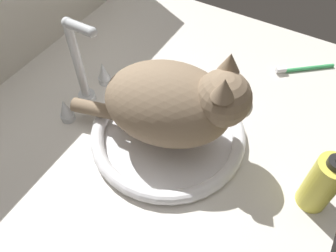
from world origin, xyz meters
TOP-DOWN VIEW (x-y plane):
  - countertop at (0.00, 0.00)cm, footprint 103.88×82.89cm
  - sink_basin at (-0.69, -3.79)cm, footprint 34.14×34.14cm
  - faucet at (-0.69, 18.47)cm, footprint 17.40×9.20cm
  - cat at (-0.19, -5.67)cm, footprint 23.97×37.71cm
  - soap_pump_bottle at (0.26, -35.53)cm, footprint 5.73×5.73cm
  - toothbrush at (36.36, -23.58)cm, footprint 11.01×13.10cm

SIDE VIEW (x-z plane):
  - countertop at x=0.00cm, z-range 0.00..3.00cm
  - toothbrush at x=36.36cm, z-range 2.78..4.48cm
  - sink_basin at x=-0.69cm, z-range 2.84..5.80cm
  - soap_pump_bottle at x=0.26cm, z-range 1.00..18.83cm
  - faucet at x=-0.69cm, z-range 0.07..23.11cm
  - cat at x=-0.19cm, z-range 4.49..24.93cm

